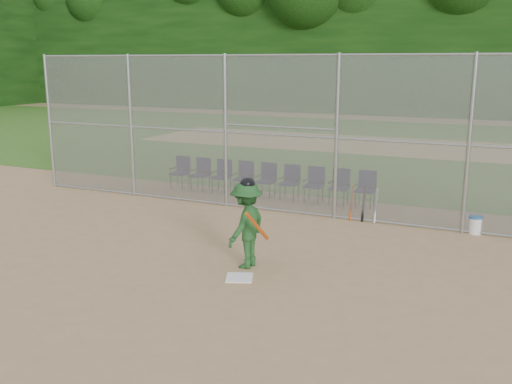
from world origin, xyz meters
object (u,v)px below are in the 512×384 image
at_px(batter_at_plate, 246,224).
at_px(chair_0, 180,173).
at_px(water_cooler, 475,225).
at_px(home_plate, 239,278).

distance_m(batter_at_plate, chair_0, 7.21).
bearing_deg(chair_0, water_cooler, -8.79).
xyz_separation_m(home_plate, water_cooler, (3.67, 4.65, 0.20)).
height_order(batter_at_plate, chair_0, batter_at_plate).
xyz_separation_m(water_cooler, chair_0, (-8.59, 1.33, 0.27)).
distance_m(batter_at_plate, water_cooler, 5.59).
height_order(home_plate, batter_at_plate, batter_at_plate).
relative_size(home_plate, chair_0, 0.49).
bearing_deg(home_plate, batter_at_plate, 102.96).
height_order(water_cooler, chair_0, chair_0).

